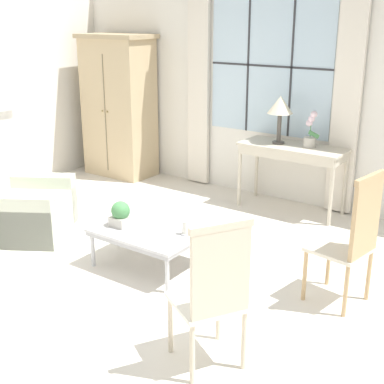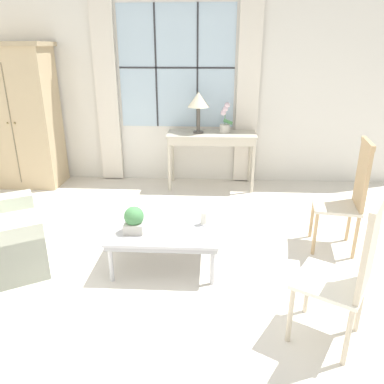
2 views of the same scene
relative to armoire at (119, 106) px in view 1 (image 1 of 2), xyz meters
name	(u,v)px [view 1 (image 1 of 2)]	position (x,y,z in m)	size (l,w,h in m)	color
ground_plane	(107,283)	(2.24, -2.66, -1.02)	(14.00, 14.00, 0.00)	silver
wall_back_windowed	(270,89)	(2.24, 0.36, 0.38)	(7.20, 0.14, 2.80)	silver
armoire	(119,106)	(0.00, 0.00, 0.00)	(1.06, 0.64, 2.03)	tan
console_table	(293,153)	(2.76, 0.02, -0.30)	(1.27, 0.52, 0.81)	beige
table_lamp	(280,107)	(2.57, 0.02, 0.24)	(0.30, 0.30, 0.58)	#4C4742
potted_orchid	(311,133)	(2.95, 0.07, -0.05)	(0.18, 0.14, 0.43)	#BCB7AD
armchair_upholstered	(24,209)	(0.70, -2.34, -0.75)	(1.22, 1.24, 0.82)	beige
side_chair_wooden	(353,234)	(4.13, -1.77, -0.39)	(0.51, 0.51, 1.15)	beige
accent_chair_wooden	(214,289)	(3.69, -3.13, -0.41)	(0.60, 0.60, 1.10)	white
coffee_table	(152,232)	(2.34, -2.14, -0.68)	(1.00, 0.78, 0.39)	#BCBCC1
potted_plant_small	(121,214)	(2.08, -2.27, -0.51)	(0.18, 0.18, 0.25)	#BCB7AD
pillar_candle	(186,228)	(2.70, -2.09, -0.57)	(0.09, 0.09, 0.14)	silver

